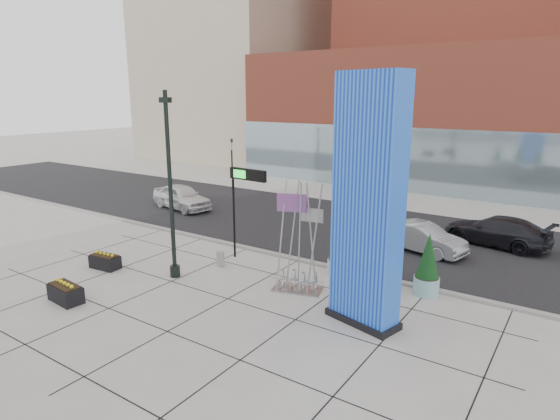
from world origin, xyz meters
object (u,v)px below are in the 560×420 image
Objects in this scene: overhead_street_sign at (246,182)px; car_silver_mid at (422,238)px; car_white_west at (182,197)px; public_art_sculpture at (298,263)px; blue_pylon at (368,208)px; lamp_post at (171,204)px; concrete_bollard at (221,259)px.

car_silver_mid is (6.33, 5.62, -2.96)m from overhead_street_sign.
public_art_sculpture is at bearing -106.90° from car_white_west.
overhead_street_sign is at bearing 140.98° from public_art_sculpture.
car_silver_mid is (-0.64, 8.27, -3.23)m from blue_pylon.
car_white_west is (-8.45, 8.72, -2.30)m from lamp_post.
concrete_bollard is 3.60m from overhead_street_sign.
car_silver_mid is (6.80, 6.93, 0.35)m from concrete_bollard.
blue_pylon is at bearing -16.77° from overhead_street_sign.
public_art_sculpture is 4.34m from concrete_bollard.
public_art_sculpture is at bearing -19.45° from overhead_street_sign.
car_silver_mid is at bearing 45.64° from overhead_street_sign.
overhead_street_sign is at bearing 69.52° from lamp_post.
blue_pylon is 1.07× the size of lamp_post.
car_white_west reaches higher than car_silver_mid.
concrete_bollard is 0.16× the size of car_silver_mid.
concrete_bollard is (-4.25, 0.34, -0.80)m from public_art_sculpture.
lamp_post reaches higher than public_art_sculpture.
blue_pylon is at bearing 4.61° from lamp_post.
lamp_post is 3.58m from overhead_street_sign.
blue_pylon is 1.91× the size of overhead_street_sign.
public_art_sculpture is at bearing -4.51° from concrete_bollard.
car_silver_mid is (2.55, 7.27, -0.44)m from public_art_sculpture.
concrete_bollard is (-7.44, 1.34, -3.59)m from blue_pylon.
blue_pylon reaches higher than lamp_post.
concrete_bollard is at bearing -175.75° from blue_pylon.
overhead_street_sign is 0.89× the size of car_white_west.
car_silver_mid is at bearing 55.18° from public_art_sculpture.
lamp_post reaches higher than car_silver_mid.
lamp_post is at bearing -111.16° from concrete_bollard.
public_art_sculpture is 1.03× the size of car_silver_mid.
blue_pylon is at bearing -10.22° from concrete_bollard.
car_silver_mid is (7.57, 8.94, -2.42)m from lamp_post.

